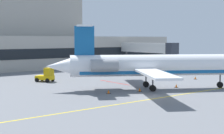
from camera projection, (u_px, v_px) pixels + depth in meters
name	position (u px, v px, depth m)	size (l,w,h in m)	color
ground	(151.00, 98.00, 40.11)	(120.00, 120.00, 0.11)	slate
terminal_building	(34.00, 40.00, 80.62)	(76.93, 14.74, 19.68)	#ADA89E
jet_bridge_west	(149.00, 48.00, 80.14)	(2.40, 18.96, 6.37)	silver
regional_jet	(154.00, 65.00, 46.31)	(28.60, 23.52, 9.15)	white
baggage_tug	(46.00, 76.00, 54.58)	(3.15, 3.36, 2.39)	#E5B20C
fuel_tank	(104.00, 63.00, 76.77)	(7.74, 2.71, 2.52)	white
safety_cone_alpha	(195.00, 78.00, 57.97)	(0.47, 0.47, 0.55)	orange
safety_cone_bravo	(109.00, 92.00, 42.84)	(0.47, 0.47, 0.55)	orange
safety_cone_charlie	(140.00, 90.00, 44.57)	(0.47, 0.47, 0.55)	orange
safety_cone_delta	(176.00, 86.00, 48.16)	(0.47, 0.47, 0.55)	orange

